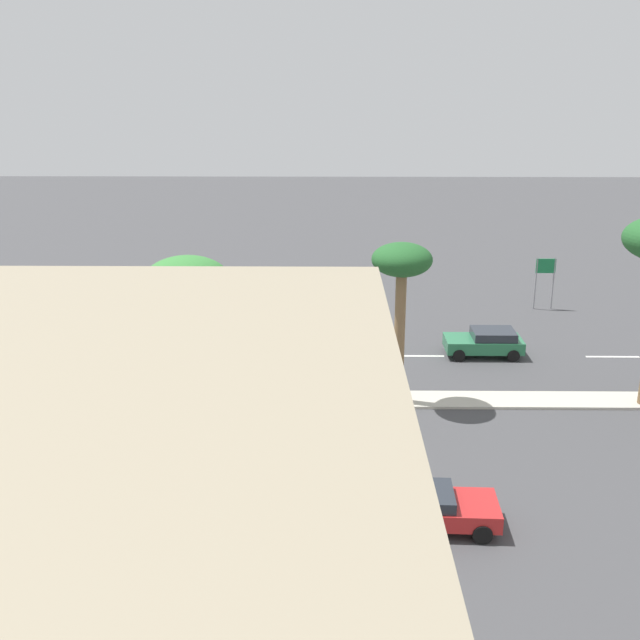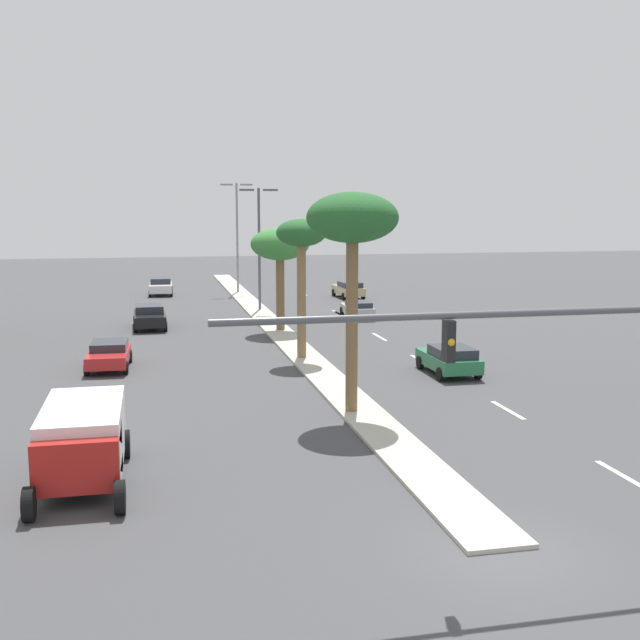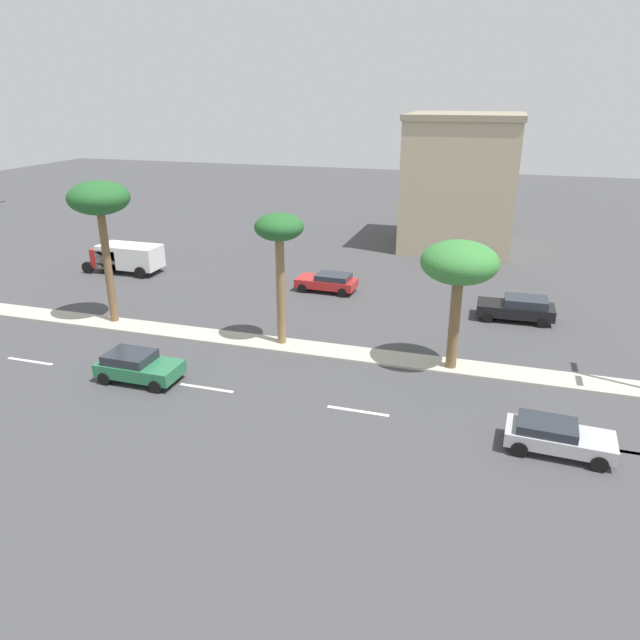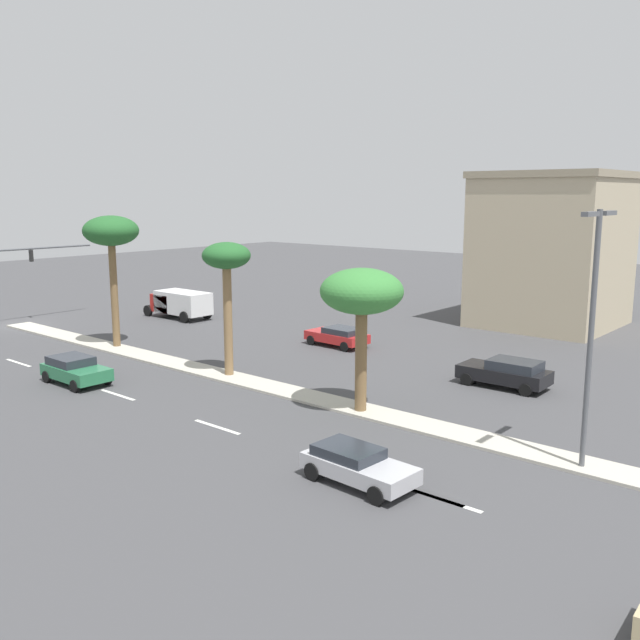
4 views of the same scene
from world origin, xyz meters
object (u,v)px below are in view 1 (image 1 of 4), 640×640
object	(u,v)px
directional_road_sign	(545,274)
sedan_green_inboard	(486,342)
palm_tree_inboard	(187,283)
palm_tree_center	(402,269)
sedan_silver_far	(126,338)
sedan_black_center	(61,472)
sedan_red_rear	(430,506)

from	to	relation	value
directional_road_sign	sedan_green_inboard	distance (m)	10.04
directional_road_sign	palm_tree_inboard	distance (m)	24.50
directional_road_sign	palm_tree_center	size ratio (longest dim) A/B	0.45
palm_tree_center	sedan_silver_far	xyz separation A→B (m)	(6.79, 13.95, -5.51)
directional_road_sign	sedan_green_inboard	bearing A→B (deg)	147.99
directional_road_sign	sedan_black_center	xyz separation A→B (m)	(-22.43, 22.92, -1.51)
sedan_green_inboard	sedan_red_rear	distance (m)	16.74
palm_tree_center	palm_tree_inboard	world-z (taller)	palm_tree_center
palm_tree_inboard	sedan_silver_far	bearing A→B (deg)	36.05
sedan_red_rear	directional_road_sign	bearing A→B (deg)	-22.68
palm_tree_inboard	directional_road_sign	bearing A→B (deg)	-54.25
palm_tree_inboard	sedan_black_center	bearing A→B (deg)	158.72
palm_tree_center	sedan_red_rear	world-z (taller)	palm_tree_center
directional_road_sign	sedan_silver_far	xyz separation A→B (m)	(-7.81, 24.36, -1.61)
palm_tree_center	sedan_silver_far	world-z (taller)	palm_tree_center
sedan_green_inboard	sedan_red_rear	world-z (taller)	sedan_green_inboard
directional_road_sign	palm_tree_center	xyz separation A→B (m)	(-14.61, 10.40, 3.90)
directional_road_sign	sedan_green_inboard	world-z (taller)	directional_road_sign
palm_tree_inboard	sedan_silver_far	size ratio (longest dim) A/B	1.57
sedan_silver_far	directional_road_sign	bearing A→B (deg)	-72.21
directional_road_sign	sedan_black_center	size ratio (longest dim) A/B	0.70
sedan_red_rear	palm_tree_inboard	bearing A→B (deg)	43.00
directional_road_sign	sedan_silver_far	world-z (taller)	directional_road_sign
palm_tree_center	sedan_green_inboard	distance (m)	9.73
directional_road_sign	sedan_black_center	distance (m)	32.11
sedan_green_inboard	sedan_black_center	bearing A→B (deg)	128.44
sedan_black_center	sedan_green_inboard	bearing A→B (deg)	-51.56
sedan_silver_far	sedan_black_center	size ratio (longest dim) A/B	0.90
palm_tree_inboard	sedan_green_inboard	size ratio (longest dim) A/B	1.63
palm_tree_center	sedan_green_inboard	xyz separation A→B (m)	(6.20, -5.15, -5.45)
sedan_silver_far	sedan_red_rear	size ratio (longest dim) A/B	0.97
sedan_silver_far	sedan_red_rear	distance (m)	21.81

